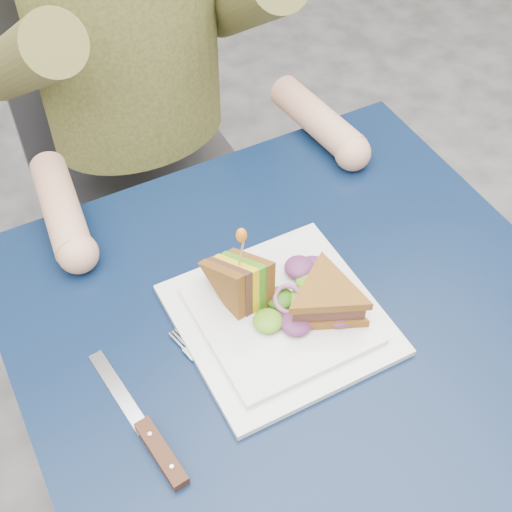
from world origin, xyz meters
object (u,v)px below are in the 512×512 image
table (306,364)px  sandwich_flat (326,299)px  fork (218,377)px  knife (153,441)px  plate (280,318)px  sandwich_upright (243,282)px  chair (128,131)px

table → sandwich_flat: size_ratio=4.57×
fork → knife: 0.12m
table → plate: 0.10m
sandwich_flat → knife: 0.28m
table → sandwich_upright: 0.17m
chair → fork: chair is taller
chair → knife: 0.85m
chair → fork: 0.79m
sandwich_upright → fork: bearing=-133.3°
sandwich_upright → knife: size_ratio=0.55×
chair → knife: chair is taller
knife → fork: bearing=22.6°
chair → sandwich_upright: 0.71m
plate → fork: plate is taller
plate → sandwich_flat: sandwich_flat is taller
chair → fork: (-0.14, -0.75, 0.19)m
knife → plate: bearing=21.1°
plate → chair: bearing=87.9°
plate → fork: size_ratio=1.47×
table → knife: size_ratio=3.39×
table → plate: plate is taller
sandwich_flat → sandwich_upright: size_ratio=1.34×
table → sandwich_upright: (-0.06, 0.08, 0.13)m
knife → sandwich_upright: bearing=34.7°
chair → plate: 0.74m
sandwich_flat → table: bearing=-163.6°
sandwich_upright → fork: (-0.08, -0.08, -0.05)m
table → sandwich_upright: size_ratio=6.14×
fork → chair: bearing=79.5°
chair → plate: chair is taller
plate → sandwich_upright: 0.07m
sandwich_flat → knife: size_ratio=0.74×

